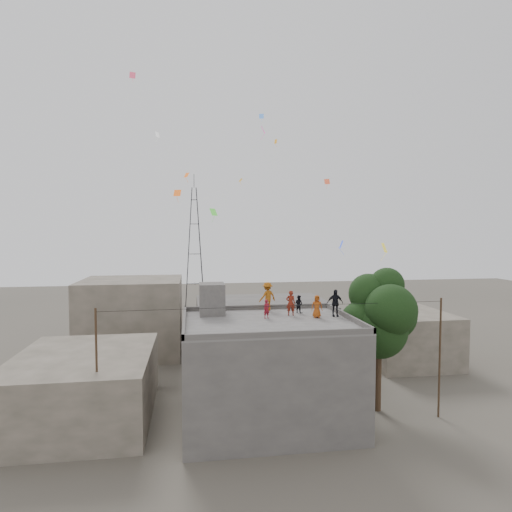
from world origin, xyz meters
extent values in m
plane|color=#4D493F|center=(0.00, 0.00, 0.00)|extent=(140.00, 140.00, 0.00)
cube|color=#4C4A47|center=(0.00, 0.00, 3.00)|extent=(10.00, 8.00, 6.00)
cube|color=#5A5755|center=(0.00, 0.00, 6.05)|extent=(10.00, 8.00, 0.10)
cube|color=#4C4A47|center=(0.00, 3.92, 6.25)|extent=(10.00, 0.15, 0.30)
cube|color=#4C4A47|center=(0.00, -3.92, 6.25)|extent=(10.00, 0.15, 0.30)
cube|color=#4C4A47|center=(4.92, 0.00, 6.25)|extent=(0.15, 8.00, 0.30)
cube|color=#4C4A47|center=(-4.92, 0.00, 6.25)|extent=(0.15, 8.00, 0.30)
cube|color=#4C4A47|center=(-3.20, 2.60, 7.10)|extent=(1.60, 1.80, 2.00)
cube|color=#565043|center=(-11.00, 2.00, 2.00)|extent=(8.00, 10.00, 4.00)
cube|color=#4C4A47|center=(2.00, 14.00, 2.50)|extent=(12.00, 9.00, 5.00)
cube|color=#565043|center=(-10.00, 16.00, 3.50)|extent=(9.00, 8.00, 7.00)
cube|color=#565043|center=(14.00, 10.00, 2.20)|extent=(7.00, 8.00, 4.40)
cylinder|color=black|center=(7.20, 0.50, 2.00)|extent=(0.44, 0.44, 4.00)
cylinder|color=black|center=(7.35, 0.60, 3.60)|extent=(0.64, 0.91, 2.14)
sphere|color=black|center=(7.20, 0.50, 5.20)|extent=(3.60, 3.60, 3.60)
sphere|color=black|center=(8.30, 0.80, 6.00)|extent=(3.00, 3.00, 3.00)
sphere|color=black|center=(6.30, 1.00, 5.60)|extent=(2.80, 2.80, 2.80)
sphere|color=black|center=(7.60, -0.30, 6.60)|extent=(3.20, 3.20, 3.20)
sphere|color=black|center=(6.90, 1.40, 7.40)|extent=(2.60, 2.60, 2.60)
sphere|color=black|center=(8.00, 1.10, 8.00)|extent=(2.20, 2.20, 2.20)
cylinder|color=black|center=(-9.50, -1.50, 3.70)|extent=(0.12, 0.12, 7.40)
cylinder|color=black|center=(10.50, -1.00, 3.70)|extent=(0.12, 0.12, 7.40)
cylinder|color=black|center=(0.50, -1.25, 7.20)|extent=(20.00, 0.52, 0.02)
cylinder|color=black|center=(-4.85, 39.15, 9.00)|extent=(1.27, 1.27, 18.01)
cylinder|color=black|center=(-3.15, 39.15, 9.00)|extent=(1.27, 1.27, 18.01)
cylinder|color=black|center=(-3.15, 40.85, 9.00)|extent=(1.27, 1.27, 18.01)
cylinder|color=black|center=(-4.85, 40.85, 9.00)|extent=(1.27, 1.27, 18.01)
cube|color=black|center=(-4.00, 40.00, 3.60)|extent=(2.36, 0.08, 0.08)
cube|color=black|center=(-4.00, 40.00, 3.60)|extent=(0.08, 2.36, 0.08)
cube|color=black|center=(-4.00, 40.00, 8.10)|extent=(1.81, 0.08, 0.08)
cube|color=black|center=(-4.00, 40.00, 8.10)|extent=(0.08, 1.81, 0.08)
cube|color=black|center=(-4.00, 40.00, 12.60)|extent=(1.26, 0.08, 0.08)
cube|color=black|center=(-4.00, 40.00, 12.60)|extent=(0.08, 1.26, 0.08)
cube|color=black|center=(-4.00, 40.00, 16.20)|extent=(0.82, 0.08, 0.08)
cube|color=black|center=(-4.00, 40.00, 16.20)|extent=(0.08, 0.82, 0.08)
cylinder|color=black|center=(-4.00, 40.00, 19.00)|extent=(0.08, 0.08, 2.00)
imported|color=maroon|center=(1.72, 1.48, 6.89)|extent=(0.63, 0.47, 1.59)
imported|color=#A24512|center=(3.16, 0.54, 6.80)|extent=(0.75, 0.55, 1.40)
imported|color=black|center=(2.44, 2.25, 6.68)|extent=(0.71, 0.72, 1.17)
imported|color=black|center=(4.40, 0.74, 6.95)|extent=(1.04, 0.53, 1.70)
imported|color=#9C5311|center=(0.57, 3.40, 7.06)|extent=(1.42, 1.16, 1.91)
imported|color=maroon|center=(0.05, 0.78, 6.68)|extent=(0.50, 0.42, 1.16)
plane|color=orange|center=(-5.34, 3.01, 13.88)|extent=(0.51, 0.34, 0.42)
plane|color=#FB27A8|center=(0.91, 7.24, 19.04)|extent=(0.36, 0.61, 0.51)
plane|color=#F4A925|center=(0.00, 14.03, 16.10)|extent=(0.38, 0.43, 0.27)
plane|color=blue|center=(6.23, 4.79, 10.50)|extent=(0.28, 0.61, 0.56)
plane|color=white|center=(-7.17, 11.67, 19.41)|extent=(0.35, 0.43, 0.43)
plane|color=orange|center=(3.01, 12.95, 19.43)|extent=(0.18, 0.38, 0.39)
plane|color=green|center=(-2.90, 5.76, 12.81)|extent=(0.60, 0.58, 0.51)
plane|color=#E75736|center=(6.09, 7.78, 15.35)|extent=(0.46, 0.43, 0.39)
plane|color=orange|center=(-4.75, 3.23, 15.04)|extent=(0.36, 0.39, 0.31)
plane|color=#4D88E8|center=(1.85, 13.75, 21.80)|extent=(0.41, 0.14, 0.41)
plane|color=#DF4666|center=(-8.27, 5.26, 21.85)|extent=(0.42, 0.27, 0.36)
plane|color=yellow|center=(6.34, -1.92, 10.50)|extent=(0.29, 0.61, 0.54)
camera|label=1|loc=(-4.49, -24.76, 11.39)|focal=30.00mm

